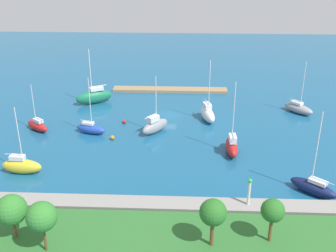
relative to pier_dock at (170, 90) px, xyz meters
name	(u,v)px	position (x,y,z in m)	size (l,w,h in m)	color
water	(170,115)	(-0.56, 14.33, -0.30)	(160.00, 160.00, 0.00)	#19567F
pier_dock	(170,90)	(0.00, 0.00, 0.00)	(26.07, 3.02, 0.59)	#997A56
breakwater	(160,206)	(-0.56, 46.02, 0.30)	(61.70, 2.83, 1.20)	gray
shoreline_park	(156,241)	(-0.56, 52.84, 0.35)	(49.74, 9.56, 1.29)	#2D6B2D
harbor_beacon	(249,190)	(-11.62, 46.02, 3.05)	(0.56, 0.56, 3.73)	silver
park_tree_mideast	(42,217)	(10.99, 55.52, 5.29)	(3.23, 3.23, 5.93)	brown
park_tree_east	(273,211)	(-13.02, 52.92, 4.90)	(2.58, 2.58, 5.26)	brown
park_tree_west	(11,210)	(15.04, 53.53, 4.60)	(3.42, 3.42, 5.33)	brown
park_tree_midwest	(213,213)	(-6.63, 53.88, 5.15)	(2.93, 2.93, 5.68)	brown
sailboat_gray_along_channel	(155,126)	(1.80, 22.62, 1.03)	(5.35, 6.04, 10.44)	gray
sailboat_red_lone_north	(37,125)	(23.11, 22.71, 0.69)	(5.33, 4.55, 8.68)	red
sailboat_yellow_mid_basin	(22,166)	(20.38, 37.72, 0.96)	(6.05, 2.14, 10.49)	yellow
sailboat_white_by_breakwater	(208,114)	(-7.86, 16.61, 1.06)	(3.50, 6.60, 11.90)	white
sailboat_blue_far_south	(91,128)	(13.23, 23.53, 0.67)	(5.87, 3.30, 10.43)	#2347B2
sailboat_green_far_north	(94,96)	(15.67, 8.56, 1.24)	(7.92, 5.81, 11.67)	#19724C
sailboat_navy_west_end	(313,187)	(-21.04, 41.36, 0.76)	(6.23, 5.70, 11.91)	#141E4C
sailboat_gray_off_beacon	(298,108)	(-26.12, 12.10, 0.71)	(5.94, 6.06, 10.58)	gray
sailboat_red_inner_mooring	(232,146)	(-11.13, 30.13, 1.08)	(1.95, 6.06, 11.99)	red
mooring_buoy_orange	(112,138)	(8.96, 25.87, 0.08)	(0.75, 0.75, 0.75)	orange
mooring_buoy_red	(124,122)	(7.87, 18.81, 0.06)	(0.72, 0.72, 0.72)	red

